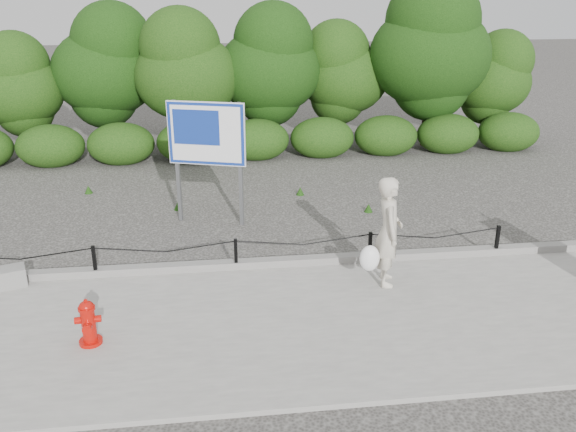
{
  "coord_description": "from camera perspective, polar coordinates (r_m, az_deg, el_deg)",
  "views": [
    {
      "loc": [
        -0.33,
        -10.12,
        5.02
      ],
      "look_at": [
        0.98,
        0.2,
        1.0
      ],
      "focal_mm": 38.0,
      "sensor_mm": 36.0,
      "label": 1
    }
  ],
  "objects": [
    {
      "name": "chain_barrier",
      "position": [
        11.1,
        -4.91,
        -3.22
      ],
      "size": [
        10.06,
        0.06,
        0.6
      ],
      "color": "black",
      "rests_on": "sidewalk"
    },
    {
      "name": "ground",
      "position": [
        11.3,
        -4.84,
        -5.33
      ],
      "size": [
        90.0,
        90.0,
        0.0
      ],
      "primitive_type": "plane",
      "color": "#2D2B28",
      "rests_on": "ground"
    },
    {
      "name": "advertising_sign",
      "position": [
        13.06,
        -7.65,
        7.13
      ],
      "size": [
        1.62,
        0.61,
        2.7
      ],
      "rotation": [
        0.0,
        0.0,
        -0.31
      ],
      "color": "slate",
      "rests_on": "ground"
    },
    {
      "name": "sidewalk",
      "position": [
        9.53,
        -4.27,
        -10.44
      ],
      "size": [
        14.0,
        4.0,
        0.08
      ],
      "primitive_type": "cube",
      "color": "gray",
      "rests_on": "ground"
    },
    {
      "name": "curb",
      "position": [
        11.28,
        -4.88,
        -4.53
      ],
      "size": [
        14.0,
        0.22,
        0.14
      ],
      "primitive_type": "cube",
      "color": "slate",
      "rests_on": "sidewalk"
    },
    {
      "name": "pedestrian",
      "position": [
        10.49,
        9.28,
        -1.59
      ],
      "size": [
        0.81,
        0.77,
        1.93
      ],
      "rotation": [
        0.0,
        0.0,
        1.41
      ],
      "color": "beige",
      "rests_on": "sidewalk"
    },
    {
      "name": "treeline",
      "position": [
        19.22,
        -3.79,
        13.81
      ],
      "size": [
        20.02,
        3.86,
        5.17
      ],
      "color": "black",
      "rests_on": "ground"
    },
    {
      "name": "fire_hydrant",
      "position": [
        9.35,
        -18.18,
        -9.48
      ],
      "size": [
        0.38,
        0.39,
        0.72
      ],
      "rotation": [
        0.0,
        0.0,
        0.06
      ],
      "color": "#B90D06",
      "rests_on": "sidewalk"
    }
  ]
}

